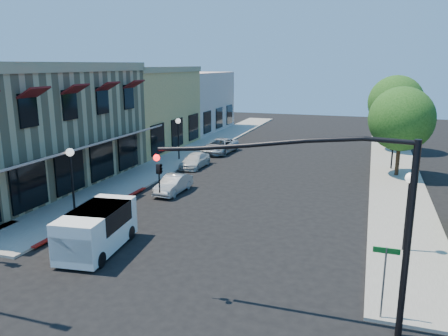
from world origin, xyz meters
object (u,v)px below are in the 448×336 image
(parked_car_b, at_px, (173,184))
(parked_car_d, at_px, (220,146))
(signal_mast_arm, at_px, (333,200))
(street_tree_b, at_px, (396,102))
(lamppost_right_near, at_px, (409,192))
(parked_car_a, at_px, (87,218))
(lamppost_left_near, at_px, (71,163))
(lamppost_right_far, at_px, (394,135))
(parked_car_c, at_px, (195,161))
(white_van, at_px, (96,227))
(lamppost_left_far, at_px, (178,128))
(street_tree_a, at_px, (401,119))
(street_name_sign, at_px, (385,272))

(parked_car_b, bearing_deg, parked_car_d, 97.89)
(signal_mast_arm, distance_m, parked_car_b, 16.07)
(street_tree_b, height_order, signal_mast_arm, street_tree_b)
(street_tree_b, height_order, parked_car_b, street_tree_b)
(signal_mast_arm, bearing_deg, lamppost_right_near, 67.88)
(parked_car_a, bearing_deg, lamppost_left_near, 145.83)
(street_tree_b, xyz_separation_m, parked_car_b, (-13.60, -19.00, -3.97))
(lamppost_right_far, xyz_separation_m, parked_car_a, (-14.70, -18.00, -2.16))
(parked_car_d, bearing_deg, parked_car_a, -85.30)
(lamppost_left_near, height_order, parked_car_c, lamppost_left_near)
(parked_car_b, distance_m, parked_car_c, 7.14)
(lamppost_right_far, distance_m, parked_car_d, 14.98)
(parked_car_a, bearing_deg, lamppost_right_far, 57.60)
(white_van, relative_size, parked_car_a, 1.34)
(lamppost_left_near, bearing_deg, lamppost_left_far, 90.00)
(parked_car_b, bearing_deg, parked_car_c, 103.05)
(street_tree_a, relative_size, parked_car_b, 1.87)
(street_tree_b, height_order, parked_car_c, street_tree_b)
(lamppost_right_near, relative_size, parked_car_b, 1.03)
(lamppost_right_far, xyz_separation_m, white_van, (-12.67, -20.13, -1.63))
(street_name_sign, distance_m, parked_car_b, 16.41)
(lamppost_right_near, height_order, lamppost_right_far, same)
(white_van, height_order, parked_car_a, white_van)
(street_tree_a, relative_size, lamppost_right_near, 1.82)
(white_van, distance_m, parked_car_a, 2.99)
(parked_car_a, distance_m, parked_car_c, 14.00)
(white_van, distance_m, parked_car_b, 9.16)
(signal_mast_arm, height_order, parked_car_a, signal_mast_arm)
(parked_car_b, height_order, parked_car_c, parked_car_b)
(lamppost_left_near, distance_m, lamppost_right_far, 23.35)
(street_tree_a, bearing_deg, parked_car_a, -133.15)
(lamppost_left_near, bearing_deg, white_van, -43.59)
(street_tree_b, distance_m, white_van, 31.16)
(lamppost_left_far, height_order, lamppost_right_near, same)
(street_name_sign, xyz_separation_m, white_van, (-11.67, 1.67, -0.59))
(signal_mast_arm, relative_size, parked_car_a, 2.38)
(lamppost_right_near, height_order, parked_car_c, lamppost_right_near)
(lamppost_right_near, xyz_separation_m, parked_car_a, (-14.70, -2.00, -2.16))
(street_name_sign, bearing_deg, street_tree_b, 87.50)
(street_tree_a, xyz_separation_m, lamppost_right_far, (-0.30, 2.00, -1.46))
(lamppost_left_far, bearing_deg, street_tree_a, 0.00)
(lamppost_right_near, bearing_deg, lamppost_right_far, 90.00)
(parked_car_c, relative_size, parked_car_d, 0.80)
(white_van, relative_size, parked_car_b, 1.30)
(lamppost_right_far, height_order, white_van, lamppost_right_far)
(parked_car_a, relative_size, parked_car_c, 0.89)
(street_tree_b, bearing_deg, lamppost_left_far, -149.97)
(lamppost_left_near, xyz_separation_m, lamppost_left_far, (0.00, 14.00, 0.00))
(lamppost_right_near, height_order, parked_car_d, lamppost_right_near)
(lamppost_right_near, relative_size, lamppost_right_far, 1.00)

